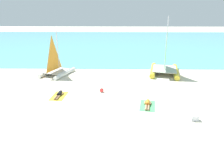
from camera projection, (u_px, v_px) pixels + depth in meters
The scene contains 10 objects.
ground_plane at pixel (113, 71), 24.14m from camera, with size 120.00×120.00×0.00m, color beige.
ocean_water at pixel (114, 42), 43.78m from camera, with size 120.00×40.00×0.05m, color #5BB2C1.
sailboat_white at pixel (57, 68), 22.48m from camera, with size 3.49×4.31×4.86m.
sailboat_yellow at pixel (165, 66), 22.78m from camera, with size 3.94×5.25×6.16m.
towel_left at pixel (59, 96), 17.16m from camera, with size 1.10×1.90×0.01m, color yellow.
sunbather_left at pixel (59, 94), 17.19m from camera, with size 0.57×1.57×0.30m.
towel_right at pixel (147, 106), 15.46m from camera, with size 1.10×1.90×0.01m, color #4CB266.
sunbather_right at pixel (148, 104), 15.48m from camera, with size 0.68×1.56×0.30m.
beach_ball at pixel (102, 90), 17.94m from camera, with size 0.36×0.36×0.36m, color red.
cooler_box at pixel (194, 118), 13.44m from camera, with size 0.50×0.36×0.36m, color white.
Camera 1 is at (0.32, -13.12, 6.95)m, focal length 33.28 mm.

